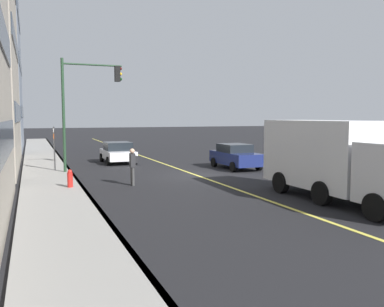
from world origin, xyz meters
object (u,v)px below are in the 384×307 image
(car_navy, at_px, (235,156))
(street_sign_post, at_px, (54,146))
(truck_white, at_px, (338,158))
(fire_hydrant, at_px, (70,180))
(pedestrian_with_backpack, at_px, (133,164))
(traffic_light_mast, at_px, (85,97))
(car_white, at_px, (118,152))

(car_navy, xyz_separation_m, street_sign_post, (2.22, 10.67, 0.79))
(truck_white, bearing_deg, car_navy, -5.38)
(car_navy, bearing_deg, street_sign_post, 78.25)
(car_navy, distance_m, street_sign_post, 10.93)
(car_navy, distance_m, fire_hydrant, 11.09)
(pedestrian_with_backpack, bearing_deg, truck_white, -134.50)
(traffic_light_mast, bearing_deg, truck_white, -144.76)
(fire_hydrant, bearing_deg, car_navy, -69.28)
(fire_hydrant, bearing_deg, street_sign_post, 2.84)
(pedestrian_with_backpack, height_order, street_sign_post, street_sign_post)
(car_white, height_order, pedestrian_with_backpack, pedestrian_with_backpack)
(truck_white, distance_m, street_sign_post, 15.67)
(car_white, relative_size, pedestrian_with_backpack, 2.29)
(car_navy, height_order, car_white, car_navy)
(car_navy, relative_size, truck_white, 0.55)
(car_white, bearing_deg, car_navy, -133.17)
(truck_white, xyz_separation_m, street_sign_post, (12.29, 9.73, -0.08))
(car_white, bearing_deg, fire_hydrant, 157.08)
(street_sign_post, bearing_deg, car_white, -50.71)
(car_navy, relative_size, street_sign_post, 1.51)
(street_sign_post, bearing_deg, car_navy, -101.75)
(car_navy, distance_m, pedestrian_with_backpack, 8.32)
(pedestrian_with_backpack, height_order, traffic_light_mast, traffic_light_mast)
(traffic_light_mast, bearing_deg, pedestrian_with_backpack, -162.99)
(pedestrian_with_backpack, xyz_separation_m, fire_hydrant, (-0.26, 2.90, -0.57))
(pedestrian_with_backpack, relative_size, street_sign_post, 0.66)
(traffic_light_mast, height_order, fire_hydrant, traffic_light_mast)
(street_sign_post, relative_size, fire_hydrant, 2.85)
(car_navy, xyz_separation_m, fire_hydrant, (-3.92, 10.37, -0.33))
(pedestrian_with_backpack, relative_size, fire_hydrant, 1.88)
(car_navy, relative_size, fire_hydrant, 4.32)
(car_navy, xyz_separation_m, traffic_light_mast, (1.32, 9.00, 3.58))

